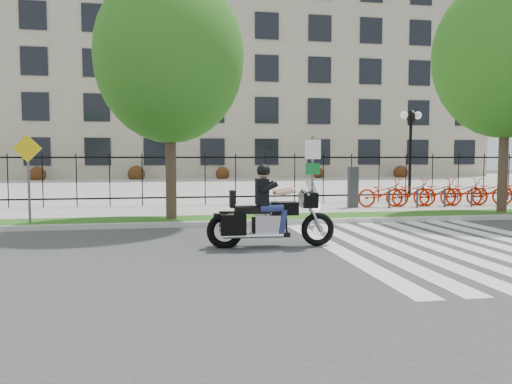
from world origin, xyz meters
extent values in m
plane|color=#353537|center=(0.00, 0.00, 0.00)|extent=(120.00, 120.00, 0.00)
cube|color=#B3B1A9|center=(0.00, 4.10, 0.07)|extent=(60.00, 0.20, 0.15)
cube|color=#285916|center=(0.00, 4.95, 0.07)|extent=(60.00, 1.50, 0.15)
cube|color=#AAA69F|center=(0.00, 7.45, 0.07)|extent=(60.00, 3.50, 0.15)
cube|color=#AAA69F|center=(0.00, 25.00, 0.05)|extent=(80.00, 34.00, 0.10)
cube|color=gray|center=(0.00, 45.00, 10.00)|extent=(60.00, 20.00, 20.00)
cylinder|color=black|center=(10.00, 12.00, 2.00)|extent=(0.14, 0.14, 4.00)
cylinder|color=black|center=(10.00, 12.00, 3.90)|extent=(0.06, 0.70, 0.70)
sphere|color=white|center=(9.65, 12.00, 4.00)|extent=(0.36, 0.36, 0.36)
sphere|color=white|center=(10.35, 12.00, 4.00)|extent=(0.36, 0.36, 0.36)
cylinder|color=#34241C|center=(-1.33, 4.95, 1.90)|extent=(0.32, 0.32, 3.50)
ellipsoid|color=#216316|center=(-1.33, 4.95, 4.98)|extent=(4.44, 4.44, 5.10)
cylinder|color=#34241C|center=(9.79, 4.95, 2.06)|extent=(0.32, 0.32, 3.82)
ellipsoid|color=#216316|center=(9.79, 4.95, 5.42)|extent=(4.81, 4.81, 5.54)
cube|color=#2D2D33|center=(5.31, 7.20, 0.90)|extent=(0.35, 0.25, 1.50)
imported|color=#C41B00|center=(6.51, 7.20, 0.68)|extent=(2.01, 0.70, 1.06)
cylinder|color=#2D2D33|center=(6.51, 6.70, 0.50)|extent=(0.08, 0.08, 0.70)
imported|color=#C41B00|center=(7.61, 7.20, 0.68)|extent=(2.01, 0.70, 1.06)
cylinder|color=#2D2D33|center=(7.61, 6.70, 0.50)|extent=(0.08, 0.08, 0.70)
imported|color=#C41B00|center=(8.71, 7.20, 0.68)|extent=(2.01, 0.70, 1.06)
cylinder|color=#2D2D33|center=(8.71, 6.70, 0.50)|extent=(0.08, 0.08, 0.70)
imported|color=#C41B00|center=(9.81, 7.20, 0.68)|extent=(2.01, 0.70, 1.06)
cylinder|color=#2D2D33|center=(9.81, 6.70, 0.50)|extent=(0.08, 0.08, 0.70)
imported|color=#C41B00|center=(10.91, 7.20, 0.68)|extent=(2.01, 0.70, 1.06)
cylinder|color=#2D2D33|center=(10.91, 6.70, 0.50)|extent=(0.08, 0.08, 0.70)
cylinder|color=#59595B|center=(2.99, 4.60, 1.40)|extent=(0.07, 0.07, 2.50)
cube|color=white|center=(2.99, 4.56, 2.25)|extent=(0.50, 0.03, 0.60)
cube|color=#0C6626|center=(2.99, 4.56, 1.65)|extent=(0.45, 0.03, 0.35)
cylinder|color=#59595B|center=(-5.28, 4.60, 1.35)|extent=(0.07, 0.07, 2.40)
cube|color=yellow|center=(-5.28, 4.56, 2.25)|extent=(0.78, 0.03, 0.78)
torus|color=black|center=(1.92, 0.51, 0.38)|extent=(0.77, 0.18, 0.76)
torus|color=black|center=(-0.18, 0.62, 0.38)|extent=(0.82, 0.21, 0.81)
cube|color=black|center=(1.70, 0.52, 1.05)|extent=(0.36, 0.63, 0.33)
cube|color=#26262B|center=(1.78, 0.52, 1.31)|extent=(0.19, 0.56, 0.34)
cube|color=silver|center=(0.82, 0.57, 0.50)|extent=(0.68, 0.41, 0.44)
cube|color=black|center=(1.15, 0.55, 0.86)|extent=(0.63, 0.41, 0.29)
cube|color=black|center=(0.43, 0.59, 0.84)|extent=(0.79, 0.44, 0.16)
cube|color=black|center=(-0.01, 0.61, 1.09)|extent=(0.13, 0.38, 0.38)
cube|color=black|center=(-0.03, 0.28, 0.55)|extent=(0.56, 0.21, 0.44)
cube|color=black|center=(0.00, 0.94, 0.55)|extent=(0.56, 0.21, 0.44)
cube|color=black|center=(0.65, 0.57, 1.24)|extent=(0.29, 0.46, 0.58)
sphere|color=tan|center=(0.68, 0.57, 1.66)|extent=(0.25, 0.25, 0.25)
sphere|color=black|center=(0.68, 0.57, 1.71)|extent=(0.30, 0.30, 0.30)
camera|label=1|loc=(-1.37, -10.29, 2.01)|focal=35.00mm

